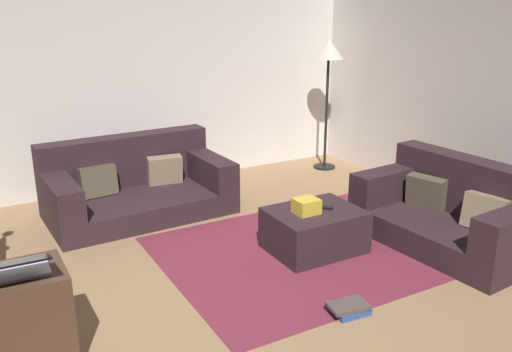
% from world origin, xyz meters
% --- Properties ---
extents(ground_plane, '(6.40, 6.40, 0.00)m').
position_xyz_m(ground_plane, '(0.00, 0.00, 0.00)').
color(ground_plane, '#93704C').
extents(rear_partition, '(6.40, 0.12, 2.60)m').
position_xyz_m(rear_partition, '(0.00, 3.14, 1.30)').
color(rear_partition, silver).
rests_on(rear_partition, ground_plane).
extents(couch_left, '(1.82, 1.06, 0.75)m').
position_xyz_m(couch_left, '(0.03, 2.26, 0.28)').
color(couch_left, '#2D1E23').
rests_on(couch_left, ground_plane).
extents(couch_right, '(0.97, 1.61, 0.75)m').
position_xyz_m(couch_right, '(2.24, 0.12, 0.29)').
color(couch_right, '#2D1E23').
rests_on(couch_right, ground_plane).
extents(ottoman, '(0.78, 0.61, 0.37)m').
position_xyz_m(ottoman, '(1.10, 0.60, 0.18)').
color(ottoman, '#2D1E23').
rests_on(ottoman, ground_plane).
extents(gift_box, '(0.20, 0.18, 0.13)m').
position_xyz_m(gift_box, '(1.00, 0.59, 0.43)').
color(gift_box, gold).
rests_on(gift_box, ottoman).
extents(tv_remote, '(0.13, 0.16, 0.02)m').
position_xyz_m(tv_remote, '(1.19, 0.61, 0.38)').
color(tv_remote, black).
rests_on(tv_remote, ottoman).
extents(side_table, '(0.52, 0.44, 0.60)m').
position_xyz_m(side_table, '(-1.31, 0.16, 0.30)').
color(side_table, '#4C3323').
rests_on(side_table, ground_plane).
extents(laptop, '(0.37, 0.42, 0.18)m').
position_xyz_m(laptop, '(-1.31, 0.10, 0.66)').
color(laptop, silver).
rests_on(laptop, side_table).
extents(book_stack, '(0.30, 0.24, 0.08)m').
position_xyz_m(book_stack, '(0.72, -0.36, 0.04)').
color(book_stack, '#2D5193').
rests_on(book_stack, ground_plane).
extents(corner_lamp, '(0.36, 0.36, 1.64)m').
position_xyz_m(corner_lamp, '(2.65, 2.57, 1.40)').
color(corner_lamp, black).
rests_on(corner_lamp, ground_plane).
extents(area_rug, '(2.60, 2.00, 0.01)m').
position_xyz_m(area_rug, '(1.10, 0.60, 0.00)').
color(area_rug, maroon).
rests_on(area_rug, ground_plane).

